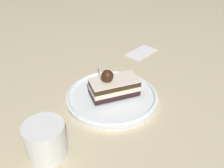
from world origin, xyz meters
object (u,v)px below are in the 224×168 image
(dessert_plate, at_px, (112,96))
(fork, at_px, (100,76))
(drink_glass_near, at_px, (46,141))
(folded_napkin, at_px, (141,52))
(cake_slice, at_px, (114,86))

(dessert_plate, xyz_separation_m, fork, (-0.08, 0.04, 0.01))
(fork, distance_m, drink_glass_near, 0.28)
(fork, distance_m, folded_napkin, 0.23)
(cake_slice, relative_size, folded_napkin, 1.21)
(dessert_plate, distance_m, fork, 0.09)
(drink_glass_near, distance_m, folded_napkin, 0.50)
(dessert_plate, bearing_deg, fork, 155.22)
(fork, xyz_separation_m, folded_napkin, (-0.02, 0.23, -0.02))
(folded_napkin, bearing_deg, fork, -85.03)
(drink_glass_near, bearing_deg, fork, 112.22)
(dessert_plate, xyz_separation_m, cake_slice, (0.00, 0.00, 0.03))
(cake_slice, distance_m, folded_napkin, 0.29)
(drink_glass_near, xyz_separation_m, folded_napkin, (-0.12, 0.49, -0.03))
(fork, xyz_separation_m, drink_glass_near, (0.10, -0.26, 0.01))
(cake_slice, relative_size, fork, 1.61)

